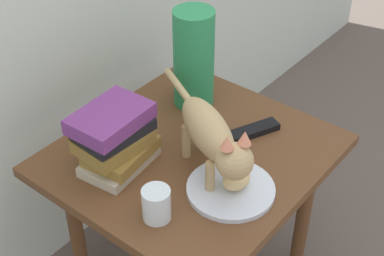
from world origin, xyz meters
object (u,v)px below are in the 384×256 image
cat (213,136)px  plate (231,189)px  side_table (192,171)px  book_stack (115,139)px  bread_roll (237,179)px  candle_jar (157,206)px  green_vase (194,59)px  tv_remote (254,130)px

cat → plate: bearing=-101.9°
side_table → plate: plate is taller
plate → book_stack: book_stack is taller
bread_roll → cat: (0.00, 0.08, 0.09)m
side_table → bread_roll: (-0.05, -0.18, 0.11)m
side_table → candle_jar: candle_jar is taller
candle_jar → bread_roll: bearing=-26.2°
cat → book_stack: cat is taller
green_vase → tv_remote: 0.27m
cat → tv_remote: bearing=4.1°
bread_roll → candle_jar: (-0.19, 0.10, -0.00)m
candle_jar → plate: bearing=-25.3°
cat → book_stack: size_ratio=1.98×
tv_remote → green_vase: bearing=109.7°
book_stack → plate: bearing=-70.3°
book_stack → green_vase: green_vase is taller
candle_jar → tv_remote: candle_jar is taller
side_table → green_vase: bearing=37.6°
tv_remote → cat: bearing=-152.3°
side_table → cat: (-0.05, -0.10, 0.21)m
candle_jar → green_vase: bearing=28.4°
bread_roll → book_stack: 0.33m
book_stack → bread_roll: bearing=-69.0°
plate → tv_remote: tv_remote is taller
plate → side_table: bearing=70.1°
bread_roll → plate: bearing=140.7°
candle_jar → cat: bearing=-4.1°
green_vase → tv_remote: green_vase is taller
bread_roll → candle_jar: candle_jar is taller
green_vase → candle_jar: green_vase is taller
side_table → plate: (-0.06, -0.18, 0.08)m
cat → book_stack: 0.26m
side_table → tv_remote: bearing=-26.7°
side_table → tv_remote: tv_remote is taller
plate → tv_remote: bearing=20.3°
side_table → plate: size_ratio=3.14×
side_table → book_stack: book_stack is taller
side_table → cat: 0.24m
book_stack → side_table: bearing=-35.0°
book_stack → tv_remote: size_ratio=1.45×
cat → side_table: bearing=65.0°
bread_roll → candle_jar: bearing=153.8°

